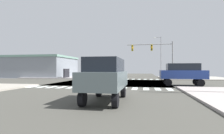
{
  "coord_description": "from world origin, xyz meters",
  "views": [
    {
      "loc": [
        4.07,
        -23.44,
        1.77
      ],
      "look_at": [
        -1.01,
        4.94,
        2.07
      ],
      "focal_mm": 28.71,
      "sensor_mm": 36.0,
      "label": 1
    }
  ],
  "objects_px": {
    "traffic_signal_mast": "(154,51)",
    "suv_nearside_1": "(106,76)",
    "bank_building": "(41,67)",
    "box_truck_queued_1": "(115,66)",
    "suv_farside_2": "(183,72)",
    "suv_leading_3": "(105,70)",
    "street_lamp": "(160,53)"
  },
  "relations": [
    {
      "from": "traffic_signal_mast",
      "to": "suv_leading_3",
      "type": "xyz_separation_m",
      "value": [
        -10.73,
        10.92,
        -3.28
      ]
    },
    {
      "from": "bank_building",
      "to": "suv_nearside_1",
      "type": "bearing_deg",
      "value": -52.34
    },
    {
      "from": "bank_building",
      "to": "suv_leading_3",
      "type": "distance_m",
      "value": 14.42
    },
    {
      "from": "traffic_signal_mast",
      "to": "suv_leading_3",
      "type": "relative_size",
      "value": 1.65
    },
    {
      "from": "street_lamp",
      "to": "bank_building",
      "type": "distance_m",
      "value": 26.93
    },
    {
      "from": "traffic_signal_mast",
      "to": "suv_farside_2",
      "type": "relative_size",
      "value": 1.65
    },
    {
      "from": "suv_nearside_1",
      "to": "traffic_signal_mast",
      "type": "bearing_deg",
      "value": 79.95
    },
    {
      "from": "bank_building",
      "to": "suv_farside_2",
      "type": "height_order",
      "value": "bank_building"
    },
    {
      "from": "suv_nearside_1",
      "to": "suv_farside_2",
      "type": "bearing_deg",
      "value": 59.51
    },
    {
      "from": "traffic_signal_mast",
      "to": "box_truck_queued_1",
      "type": "height_order",
      "value": "traffic_signal_mast"
    },
    {
      "from": "suv_farside_2",
      "to": "box_truck_queued_1",
      "type": "distance_m",
      "value": 37.7
    },
    {
      "from": "street_lamp",
      "to": "box_truck_queued_1",
      "type": "xyz_separation_m",
      "value": [
        -12.71,
        12.84,
        -2.82
      ]
    },
    {
      "from": "street_lamp",
      "to": "bank_building",
      "type": "relative_size",
      "value": 0.62
    },
    {
      "from": "traffic_signal_mast",
      "to": "box_truck_queued_1",
      "type": "distance_m",
      "value": 26.98
    },
    {
      "from": "traffic_signal_mast",
      "to": "suv_nearside_1",
      "type": "distance_m",
      "value": 21.6
    },
    {
      "from": "street_lamp",
      "to": "bank_building",
      "type": "xyz_separation_m",
      "value": [
        -25.89,
        -6.71,
        -3.14
      ]
    },
    {
      "from": "bank_building",
      "to": "suv_nearside_1",
      "type": "xyz_separation_m",
      "value": [
        20.18,
        -26.15,
        -0.85
      ]
    },
    {
      "from": "traffic_signal_mast",
      "to": "bank_building",
      "type": "bearing_deg",
      "value": 167.9
    },
    {
      "from": "bank_building",
      "to": "box_truck_queued_1",
      "type": "height_order",
      "value": "box_truck_queued_1"
    },
    {
      "from": "bank_building",
      "to": "suv_nearside_1",
      "type": "height_order",
      "value": "bank_building"
    },
    {
      "from": "suv_farside_2",
      "to": "bank_building",
      "type": "bearing_deg",
      "value": 58.99
    },
    {
      "from": "street_lamp",
      "to": "suv_farside_2",
      "type": "height_order",
      "value": "street_lamp"
    },
    {
      "from": "street_lamp",
      "to": "suv_nearside_1",
      "type": "xyz_separation_m",
      "value": [
        -5.71,
        -32.86,
        -3.99
      ]
    },
    {
      "from": "bank_building",
      "to": "box_truck_queued_1",
      "type": "xyz_separation_m",
      "value": [
        13.18,
        19.55,
        0.32
      ]
    },
    {
      "from": "bank_building",
      "to": "suv_leading_3",
      "type": "relative_size",
      "value": 3.2
    },
    {
      "from": "street_lamp",
      "to": "suv_farside_2",
      "type": "bearing_deg",
      "value": -89.02
    },
    {
      "from": "suv_farside_2",
      "to": "suv_leading_3",
      "type": "distance_m",
      "value": 25.25
    },
    {
      "from": "street_lamp",
      "to": "box_truck_queued_1",
      "type": "height_order",
      "value": "street_lamp"
    },
    {
      "from": "suv_leading_3",
      "to": "traffic_signal_mast",
      "type": "bearing_deg",
      "value": 134.48
    },
    {
      "from": "bank_building",
      "to": "box_truck_queued_1",
      "type": "distance_m",
      "value": 23.58
    },
    {
      "from": "street_lamp",
      "to": "suv_leading_3",
      "type": "distance_m",
      "value": 13.35
    },
    {
      "from": "box_truck_queued_1",
      "to": "suv_leading_3",
      "type": "height_order",
      "value": "box_truck_queued_1"
    }
  ]
}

